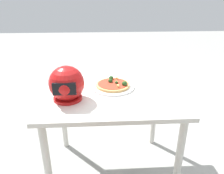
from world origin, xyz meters
The scene contains 5 objects.
ground_plane centered at (0.00, 0.00, 0.00)m, with size 14.00×14.00×0.00m, color #9E9E99.
dining_table centered at (0.00, 0.00, 0.64)m, with size 0.99×0.81×0.74m.
pizza_plate centered at (-0.02, -0.08, 0.75)m, with size 0.33×0.33×0.01m, color white.
pizza centered at (-0.02, -0.08, 0.77)m, with size 0.26×0.26×0.05m.
motorcycle_helmet centered at (0.30, 0.11, 0.86)m, with size 0.24×0.24×0.24m.
Camera 1 is at (0.08, 1.46, 1.42)m, focal length 34.96 mm.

